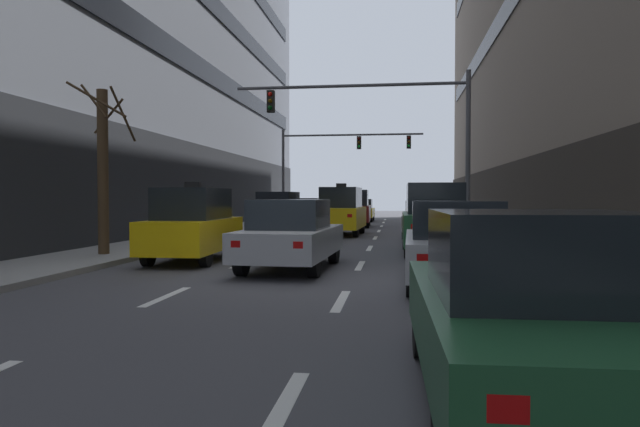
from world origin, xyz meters
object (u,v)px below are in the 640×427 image
taxi_driving_5 (193,225)px  car_parked_0 (532,311)px  car_driving_4 (291,235)px  taxi_driving_3 (341,211)px  traffic_signal_0 (395,124)px  car_driving_0 (278,214)px  car_parked_3 (426,222)px  car_driving_2 (354,209)px  traffic_signal_1 (332,154)px  taxi_driving_1 (361,210)px  car_parked_1 (455,244)px  car_parked_2 (434,219)px  street_tree_0 (103,168)px  car_driving_6 (307,212)px

taxi_driving_5 → car_parked_0: 12.07m
car_driving_4 → taxi_driving_5: taxi_driving_5 is taller
taxi_driving_3 → traffic_signal_0: bearing=-62.6°
car_driving_0 → car_driving_4: bearing=-76.6°
car_driving_4 → traffic_signal_0: bearing=72.6°
car_parked_3 → car_driving_2: bearing=108.4°
car_driving_0 → taxi_driving_5: taxi_driving_5 is taller
car_parked_0 → traffic_signal_1: 33.00m
traffic_signal_1 → taxi_driving_3: bearing=-81.3°
taxi_driving_1 → car_parked_0: bearing=-84.1°
car_parked_1 → car_parked_2: size_ratio=1.01×
car_driving_0 → car_parked_1: car_driving_0 is taller
car_parked_2 → street_tree_0: street_tree_0 is taller
taxi_driving_3 → car_parked_3: bearing=-45.8°
car_driving_4 → traffic_signal_1: bearing=94.1°
car_driving_0 → street_tree_0: size_ratio=0.88×
taxi_driving_3 → car_driving_4: taxi_driving_3 is taller
car_driving_0 → traffic_signal_1: traffic_signal_1 is taller
taxi_driving_3 → taxi_driving_5: size_ratio=1.11×
traffic_signal_0 → car_driving_6: bearing=112.4°
car_driving_2 → car_driving_6: bearing=158.7°
car_driving_6 → car_parked_0: bearing=-77.4°
car_driving_6 → car_parked_3: size_ratio=1.04×
car_driving_2 → taxi_driving_5: same height
car_driving_2 → car_parked_0: bearing=-82.7°
traffic_signal_1 → car_parked_0: bearing=-80.5°
car_driving_4 → car_parked_2: bearing=49.0°
traffic_signal_1 → car_driving_2: bearing=-65.4°
car_parked_1 → street_tree_0: 10.34m
car_parked_1 → car_parked_3: 11.01m
taxi_driving_1 → car_driving_4: taxi_driving_1 is taller
car_parked_1 → street_tree_0: size_ratio=0.95×
car_driving_2 → taxi_driving_3: 7.26m
car_parked_1 → traffic_signal_0: size_ratio=0.52×
car_driving_6 → car_parked_0: 30.48m
car_driving_6 → car_parked_1: bearing=-74.0°
car_driving_0 → car_driving_4: size_ratio=0.91×
traffic_signal_1 → car_driving_6: bearing=-116.1°
taxi_driving_1 → taxi_driving_5: (-2.95, -26.27, 0.20)m
car_parked_0 → traffic_signal_0: (-1.24, 16.56, 3.69)m
car_parked_0 → car_parked_2: (-0.00, 12.95, 0.27)m
street_tree_0 → car_parked_0: bearing=-47.5°
car_parked_0 → traffic_signal_1: size_ratio=0.48×
taxi_driving_5 → street_tree_0: size_ratio=0.88×
car_parked_1 → traffic_signal_0: bearing=97.0°
car_driving_6 → car_parked_0: car_driving_6 is taller
car_driving_6 → traffic_signal_1: 4.73m
car_parked_1 → car_parked_2: car_parked_2 is taller
car_parked_2 → street_tree_0: size_ratio=0.94×
car_driving_0 → car_driving_2: 8.18m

